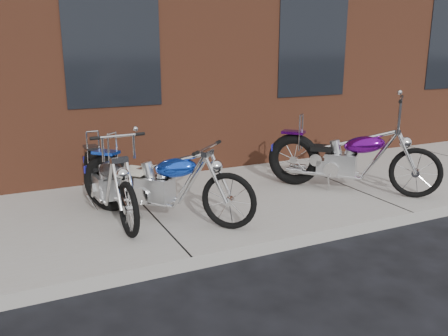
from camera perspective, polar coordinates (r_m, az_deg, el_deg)
ground at (r=4.88m, az=-3.85°, el=-12.24°), size 120.00×120.00×0.00m
sidewalk at (r=6.16m, az=-9.04°, el=-5.75°), size 22.00×3.00×0.15m
chopper_purple at (r=7.00m, az=14.64°, el=0.86°), size 1.74×1.86×1.37m
chopper_blue at (r=5.72m, az=-7.56°, el=-2.11°), size 1.65×1.78×1.01m
chopper_third at (r=6.00m, az=-13.82°, el=-1.85°), size 0.53×2.18×1.10m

